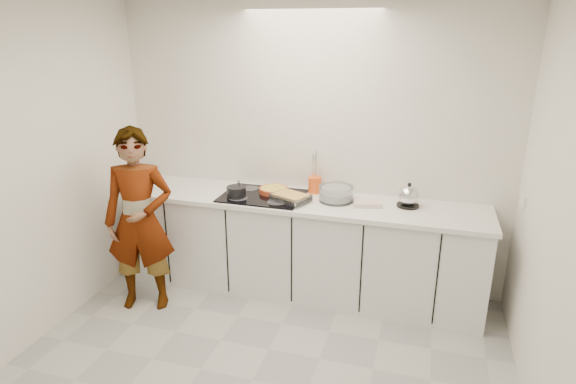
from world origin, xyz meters
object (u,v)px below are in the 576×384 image
(baking_dish, at_px, (291,197))
(cook, at_px, (140,221))
(utensil_crock, at_px, (315,185))
(saucepan, at_px, (236,192))
(hob, at_px, (263,196))
(tart_dish, at_px, (274,190))
(mixing_bowl, at_px, (336,194))
(kettle, at_px, (408,197))

(baking_dish, height_order, cook, cook)
(utensil_crock, bearing_deg, cook, -148.02)
(saucepan, height_order, baking_dish, saucepan)
(saucepan, relative_size, utensil_crock, 1.27)
(saucepan, bearing_deg, hob, 28.70)
(tart_dish, bearing_deg, baking_dish, -39.02)
(tart_dish, distance_m, baking_dish, 0.27)
(saucepan, distance_m, baking_dish, 0.49)
(tart_dish, relative_size, cook, 0.21)
(tart_dish, distance_m, cook, 1.20)
(mixing_bowl, bearing_deg, cook, -157.15)
(tart_dish, bearing_deg, mixing_bowl, -2.87)
(hob, distance_m, cook, 1.08)
(baking_dish, relative_size, kettle, 1.71)
(hob, xyz_separation_m, saucepan, (-0.21, -0.11, 0.05))
(hob, height_order, baking_dish, baking_dish)
(saucepan, distance_m, cook, 0.86)
(tart_dish, distance_m, saucepan, 0.35)
(hob, bearing_deg, kettle, 4.78)
(saucepan, bearing_deg, baking_dish, 4.87)
(utensil_crock, bearing_deg, mixing_bowl, -36.47)
(saucepan, bearing_deg, utensil_crock, 29.34)
(hob, distance_m, mixing_bowl, 0.66)
(kettle, relative_size, utensil_crock, 1.46)
(hob, bearing_deg, saucepan, -151.30)
(tart_dish, distance_m, mixing_bowl, 0.58)
(saucepan, distance_m, mixing_bowl, 0.88)
(baking_dish, bearing_deg, kettle, 10.22)
(saucepan, height_order, cook, cook)
(tart_dish, relative_size, mixing_bowl, 0.97)
(hob, height_order, tart_dish, tart_dish)
(tart_dish, relative_size, saucepan, 1.79)
(tart_dish, height_order, cook, cook)
(kettle, bearing_deg, tart_dish, -179.65)
(tart_dish, relative_size, baking_dish, 0.92)
(mixing_bowl, xyz_separation_m, cook, (-1.56, -0.66, -0.18))
(saucepan, height_order, utensil_crock, saucepan)
(hob, distance_m, tart_dish, 0.13)
(tart_dish, xyz_separation_m, mixing_bowl, (0.58, -0.03, 0.03))
(utensil_crock, bearing_deg, hob, -150.34)
(hob, xyz_separation_m, cook, (-0.90, -0.59, -0.12))
(tart_dish, bearing_deg, hob, -126.77)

